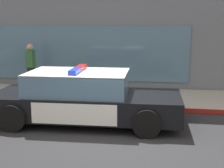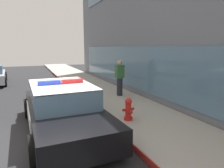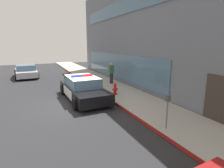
# 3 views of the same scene
# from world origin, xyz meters

# --- Properties ---
(ground) EXTENTS (48.00, 48.00, 0.00)m
(ground) POSITION_xyz_m (0.00, 0.00, 0.00)
(ground) COLOR #262628
(sidewalk) EXTENTS (48.00, 2.74, 0.15)m
(sidewalk) POSITION_xyz_m (0.00, 3.36, 0.07)
(sidewalk) COLOR #A39E93
(sidewalk) RESTS_ON ground
(curb_red_paint) EXTENTS (28.80, 0.04, 0.14)m
(curb_red_paint) POSITION_xyz_m (0.00, 1.97, 0.08)
(curb_red_paint) COLOR maroon
(curb_red_paint) RESTS_ON ground
(police_cruiser) EXTENTS (5.02, 2.19, 1.49)m
(police_cruiser) POSITION_xyz_m (-0.98, 0.64, 0.68)
(police_cruiser) COLOR black
(police_cruiser) RESTS_ON ground
(fire_hydrant) EXTENTS (0.34, 0.39, 0.73)m
(fire_hydrant) POSITION_xyz_m (-0.57, 2.63, 0.50)
(fire_hydrant) COLOR red
(fire_hydrant) RESTS_ON sidewalk
(pedestrian_on_sidewalk) EXTENTS (0.29, 0.42, 1.71)m
(pedestrian_on_sidewalk) POSITION_xyz_m (-3.77, 3.82, 1.01)
(pedestrian_on_sidewalk) COLOR #23232D
(pedestrian_on_sidewalk) RESTS_ON sidewalk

